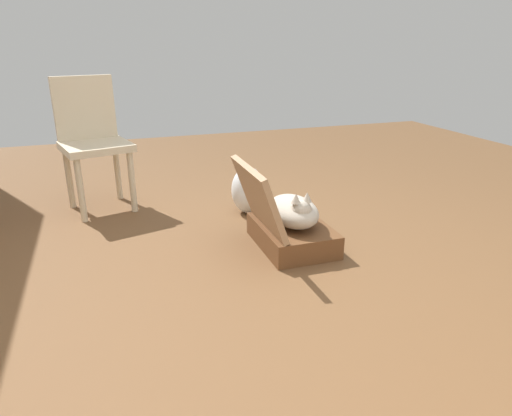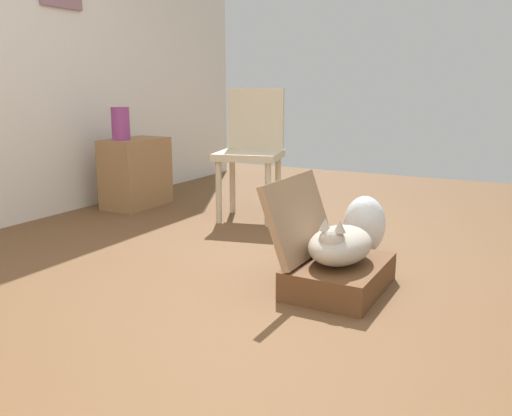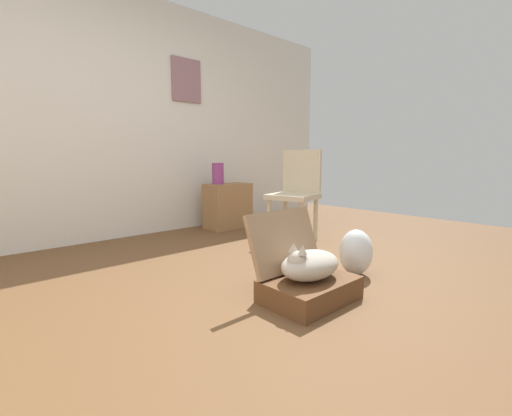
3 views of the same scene
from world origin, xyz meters
The scene contains 9 objects.
ground_plane centered at (0.00, 0.00, 0.00)m, with size 7.68×7.68×0.00m, color brown.
wall_back centered at (0.00, 2.26, 1.30)m, with size 6.40×0.15×2.60m.
suitcase_base centered at (0.23, -0.25, 0.07)m, with size 0.56×0.40×0.14m, color brown.
suitcase_lid centered at (0.23, -0.04, 0.33)m, with size 0.56×0.40×0.04m, color #9B7756.
cat centered at (0.22, -0.25, 0.23)m, with size 0.50×0.28×0.24m.
plastic_bag_white centered at (0.86, -0.18, 0.17)m, with size 0.25×0.24×0.34m, color silver.
side_table centered at (1.22, 1.85, 0.28)m, with size 0.55×0.32×0.55m, color olive.
vase_tall centered at (1.09, 1.86, 0.68)m, with size 0.14×0.14×0.25m, color #8C387A.
chair centered at (1.35, 0.84, 0.53)m, with size 0.53×0.54×0.95m.
Camera 3 is at (-1.37, -1.53, 0.87)m, focal length 24.29 mm.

